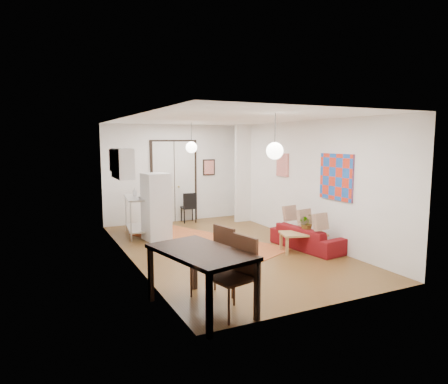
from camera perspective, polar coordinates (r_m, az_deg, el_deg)
name	(u,v)px	position (r m, az deg, el deg)	size (l,w,h in m)	color
floor	(225,249)	(9.12, 0.08, -8.09)	(7.00, 7.00, 0.00)	brown
ceiling	(225,119)	(8.80, 0.09, 10.43)	(4.20, 7.00, 0.02)	white
wall_back	(174,173)	(12.08, -7.22, 2.65)	(4.20, 0.02, 2.90)	silver
wall_front	(331,209)	(5.93, 15.08, -2.40)	(4.20, 0.02, 2.90)	silver
wall_left	(130,190)	(8.15, -13.30, 0.26)	(0.02, 7.00, 2.90)	silver
wall_right	(302,181)	(9.94, 11.03, 1.57)	(0.02, 7.00, 2.90)	silver
double_doors	(174,182)	(12.06, -7.13, 1.45)	(1.44, 0.06, 2.50)	silver
stub_partition	(243,174)	(11.95, 2.71, 2.65)	(0.50, 0.10, 2.90)	silver
wall_cabinet	(122,163)	(9.61, -14.30, 3.98)	(0.35, 1.00, 0.70)	silver
painting_popart	(336,177)	(8.94, 15.75, 2.09)	(0.05, 1.00, 1.00)	red
painting_abstract	(283,165)	(10.55, 8.36, 3.86)	(0.05, 0.50, 0.60)	beige
poster_back	(209,167)	(12.45, -2.16, 3.54)	(0.40, 0.03, 0.50)	red
print_left	(112,160)	(10.07, -15.73, 4.36)	(0.03, 0.44, 0.54)	#97613F
pendant_back	(191,147)	(10.63, -4.67, 6.38)	(0.30, 0.30, 0.80)	white
pendant_front	(275,151)	(7.05, 7.26, 5.85)	(0.30, 0.30, 0.80)	white
kilim_rug	(205,241)	(9.78, -2.67, -7.00)	(1.50, 4.01, 0.01)	#C06630
sofa	(307,237)	(9.27, 11.84, -6.34)	(1.78, 0.70, 0.52)	maroon
coffee_table	(303,235)	(8.95, 11.24, -6.06)	(1.08, 0.80, 0.43)	tan
potted_plant	(307,223)	(8.95, 11.79, -4.32)	(0.38, 0.33, 0.42)	#2D642F
kitchen_counter	(139,210)	(10.48, -11.99, -2.50)	(0.80, 1.38, 1.00)	silver
bowl	(142,197)	(10.13, -11.63, -0.72)	(0.24, 0.24, 0.06)	white
soap_bottle	(135,192)	(10.64, -12.64, 0.04)	(0.09, 0.10, 0.21)	teal
fridge	(156,207)	(9.92, -9.67, -2.08)	(0.58, 0.58, 1.64)	silver
dining_table	(201,257)	(5.74, -3.35, -9.24)	(1.25, 1.77, 0.89)	black
dining_chair_near	(209,256)	(6.32, -2.21, -9.10)	(0.63, 0.80, 1.10)	#3B2312
dining_chair_far	(228,268)	(5.72, 0.59, -10.85)	(0.63, 0.80, 1.10)	#3B2312
black_side_chair	(187,204)	(12.05, -5.26, -1.77)	(0.44, 0.44, 0.90)	black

